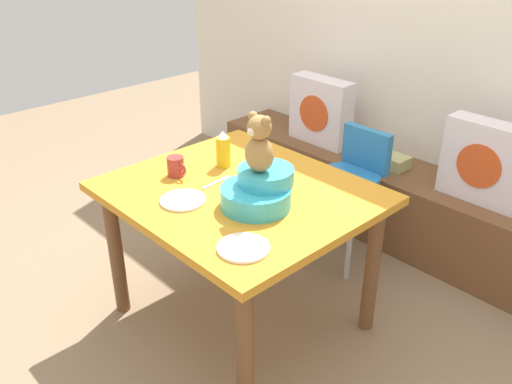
{
  "coord_description": "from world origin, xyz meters",
  "views": [
    {
      "loc": [
        1.63,
        -1.44,
        1.85
      ],
      "look_at": [
        0.0,
        0.1,
        0.69
      ],
      "focal_mm": 37.9,
      "sensor_mm": 36.0,
      "label": 1
    }
  ],
  "objects_px": {
    "book_stack": "(392,161)",
    "dinner_plate_far": "(243,248)",
    "infant_seat_teal": "(259,190)",
    "ketchup_bottle": "(223,150)",
    "teddy_bear": "(259,145)",
    "pillow_floral_left": "(321,111)",
    "dining_table": "(240,210)",
    "dinner_plate_near": "(183,200)",
    "coffee_mug": "(176,167)",
    "highchair": "(351,180)",
    "pillow_floral_right": "(485,162)"
  },
  "relations": [
    {
      "from": "infant_seat_teal",
      "to": "ketchup_bottle",
      "type": "relative_size",
      "value": 1.78
    },
    {
      "from": "pillow_floral_right",
      "to": "coffee_mug",
      "type": "distance_m",
      "value": 1.62
    },
    {
      "from": "dinner_plate_far",
      "to": "book_stack",
      "type": "bearing_deg",
      "value": 103.36
    },
    {
      "from": "dining_table",
      "to": "dinner_plate_near",
      "type": "xyz_separation_m",
      "value": [
        -0.08,
        -0.26,
        0.11
      ]
    },
    {
      "from": "infant_seat_teal",
      "to": "highchair",
      "type": "bearing_deg",
      "value": 99.84
    },
    {
      "from": "coffee_mug",
      "to": "ketchup_bottle",
      "type": "bearing_deg",
      "value": 73.55
    },
    {
      "from": "infant_seat_teal",
      "to": "ketchup_bottle",
      "type": "bearing_deg",
      "value": 160.21
    },
    {
      "from": "pillow_floral_right",
      "to": "book_stack",
      "type": "relative_size",
      "value": 2.2
    },
    {
      "from": "ketchup_bottle",
      "to": "coffee_mug",
      "type": "bearing_deg",
      "value": -106.45
    },
    {
      "from": "ketchup_bottle",
      "to": "pillow_floral_left",
      "type": "bearing_deg",
      "value": 106.18
    },
    {
      "from": "pillow_floral_left",
      "to": "ketchup_bottle",
      "type": "bearing_deg",
      "value": -73.82
    },
    {
      "from": "ketchup_bottle",
      "to": "book_stack",
      "type": "bearing_deg",
      "value": 77.84
    },
    {
      "from": "highchair",
      "to": "infant_seat_teal",
      "type": "height_order",
      "value": "infant_seat_teal"
    },
    {
      "from": "pillow_floral_right",
      "to": "dinner_plate_near",
      "type": "distance_m",
      "value": 1.62
    },
    {
      "from": "ketchup_bottle",
      "to": "dinner_plate_near",
      "type": "distance_m",
      "value": 0.41
    },
    {
      "from": "book_stack",
      "to": "coffee_mug",
      "type": "relative_size",
      "value": 1.67
    },
    {
      "from": "pillow_floral_right",
      "to": "coffee_mug",
      "type": "bearing_deg",
      "value": -123.08
    },
    {
      "from": "infant_seat_teal",
      "to": "book_stack",
      "type": "bearing_deg",
      "value": 97.26
    },
    {
      "from": "pillow_floral_right",
      "to": "book_stack",
      "type": "bearing_deg",
      "value": 177.88
    },
    {
      "from": "pillow_floral_left",
      "to": "teddy_bear",
      "type": "relative_size",
      "value": 1.76
    },
    {
      "from": "book_stack",
      "to": "dinner_plate_far",
      "type": "relative_size",
      "value": 1.0
    },
    {
      "from": "ketchup_bottle",
      "to": "coffee_mug",
      "type": "distance_m",
      "value": 0.25
    },
    {
      "from": "teddy_bear",
      "to": "dinner_plate_far",
      "type": "distance_m",
      "value": 0.44
    },
    {
      "from": "pillow_floral_left",
      "to": "dining_table",
      "type": "relative_size",
      "value": 0.39
    },
    {
      "from": "coffee_mug",
      "to": "highchair",
      "type": "bearing_deg",
      "value": 70.53
    },
    {
      "from": "pillow_floral_left",
      "to": "dinner_plate_far",
      "type": "relative_size",
      "value": 2.2
    },
    {
      "from": "dinner_plate_far",
      "to": "teddy_bear",
      "type": "bearing_deg",
      "value": 126.74
    },
    {
      "from": "infant_seat_teal",
      "to": "coffee_mug",
      "type": "xyz_separation_m",
      "value": [
        -0.48,
        -0.09,
        -0.02
      ]
    },
    {
      "from": "teddy_bear",
      "to": "coffee_mug",
      "type": "bearing_deg",
      "value": -169.78
    },
    {
      "from": "infant_seat_teal",
      "to": "teddy_bear",
      "type": "height_order",
      "value": "teddy_bear"
    },
    {
      "from": "infant_seat_teal",
      "to": "dinner_plate_far",
      "type": "bearing_deg",
      "value": -53.32
    },
    {
      "from": "ketchup_bottle",
      "to": "coffee_mug",
      "type": "height_order",
      "value": "ketchup_bottle"
    },
    {
      "from": "book_stack",
      "to": "dinner_plate_near",
      "type": "height_order",
      "value": "dinner_plate_near"
    },
    {
      "from": "book_stack",
      "to": "dining_table",
      "type": "xyz_separation_m",
      "value": [
        -0.0,
        -1.25,
        0.14
      ]
    },
    {
      "from": "pillow_floral_left",
      "to": "dining_table",
      "type": "xyz_separation_m",
      "value": [
        0.57,
        -1.23,
        -0.05
      ]
    },
    {
      "from": "book_stack",
      "to": "infant_seat_teal",
      "type": "relative_size",
      "value": 0.61
    },
    {
      "from": "pillow_floral_left",
      "to": "coffee_mug",
      "type": "bearing_deg",
      "value": -79.31
    },
    {
      "from": "infant_seat_teal",
      "to": "ketchup_bottle",
      "type": "distance_m",
      "value": 0.44
    },
    {
      "from": "dining_table",
      "to": "dinner_plate_far",
      "type": "relative_size",
      "value": 5.67
    },
    {
      "from": "book_stack",
      "to": "dining_table",
      "type": "distance_m",
      "value": 1.26
    },
    {
      "from": "highchair",
      "to": "dinner_plate_near",
      "type": "height_order",
      "value": "highchair"
    },
    {
      "from": "dinner_plate_near",
      "to": "highchair",
      "type": "bearing_deg",
      "value": 84.6
    },
    {
      "from": "dining_table",
      "to": "ketchup_bottle",
      "type": "bearing_deg",
      "value": 155.83
    },
    {
      "from": "pillow_floral_right",
      "to": "ketchup_bottle",
      "type": "xyz_separation_m",
      "value": [
        -0.81,
        -1.12,
        0.15
      ]
    },
    {
      "from": "book_stack",
      "to": "dining_table",
      "type": "relative_size",
      "value": 0.18
    },
    {
      "from": "book_stack",
      "to": "infant_seat_teal",
      "type": "xyz_separation_m",
      "value": [
        0.16,
        -1.29,
        0.32
      ]
    },
    {
      "from": "pillow_floral_right",
      "to": "highchair",
      "type": "bearing_deg",
      "value": -142.9
    },
    {
      "from": "pillow_floral_right",
      "to": "ketchup_bottle",
      "type": "distance_m",
      "value": 1.39
    },
    {
      "from": "pillow_floral_left",
      "to": "highchair",
      "type": "distance_m",
      "value": 0.74
    },
    {
      "from": "teddy_bear",
      "to": "dinner_plate_near",
      "type": "height_order",
      "value": "teddy_bear"
    }
  ]
}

